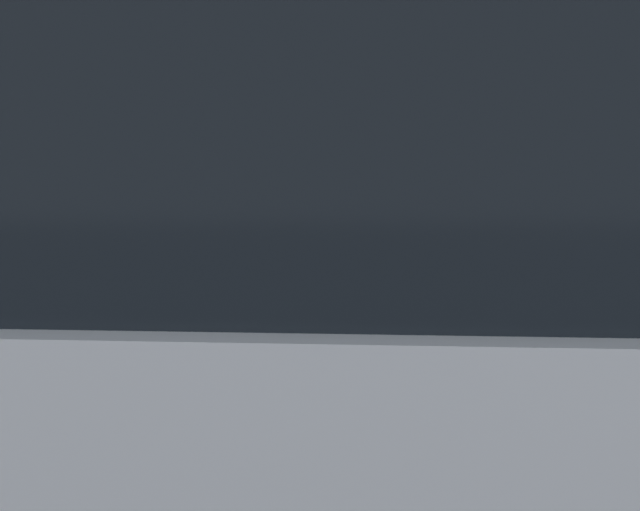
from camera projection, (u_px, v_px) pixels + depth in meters
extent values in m
cube|color=#ADA8A0|center=(331.00, 491.00, 4.70)|extent=(36.00, 2.61, 0.13)
cylinder|color=slate|center=(257.00, 386.00, 3.74)|extent=(0.07, 0.07, 1.06)
cylinder|color=#939699|center=(256.00, 185.00, 3.71)|extent=(0.19, 0.19, 0.28)
sphere|color=silver|center=(256.00, 132.00, 3.70)|extent=(0.19, 0.19, 0.19)
cube|color=black|center=(252.00, 165.00, 3.61)|extent=(0.10, 0.01, 0.07)
cube|color=white|center=(252.00, 200.00, 3.62)|extent=(0.11, 0.01, 0.09)
cylinder|color=black|center=(429.00, 409.00, 3.87)|extent=(0.15, 0.15, 0.87)
cylinder|color=black|center=(373.00, 411.00, 3.82)|extent=(0.15, 0.15, 0.87)
cube|color=maroon|center=(402.00, 190.00, 3.81)|extent=(0.50, 0.36, 0.65)
sphere|color=tan|center=(402.00, 60.00, 3.79)|extent=(0.23, 0.23, 0.23)
cylinder|color=maroon|center=(476.00, 185.00, 3.88)|extent=(0.09, 0.09, 0.61)
cylinder|color=maroon|center=(338.00, 157.00, 3.58)|extent=(0.23, 0.45, 0.54)
cube|color=white|center=(336.00, 491.00, 2.16)|extent=(4.55, 1.93, 0.80)
cube|color=black|center=(362.00, 118.00, 2.12)|extent=(2.15, 1.66, 0.64)
cylinder|color=#2D7A38|center=(350.00, 237.00, 5.81)|extent=(24.00, 0.06, 0.06)
cylinder|color=#2D7A38|center=(350.00, 321.00, 5.83)|extent=(24.00, 0.05, 0.05)
cylinder|color=#2D7A38|center=(350.00, 330.00, 5.83)|extent=(0.06, 0.06, 0.97)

